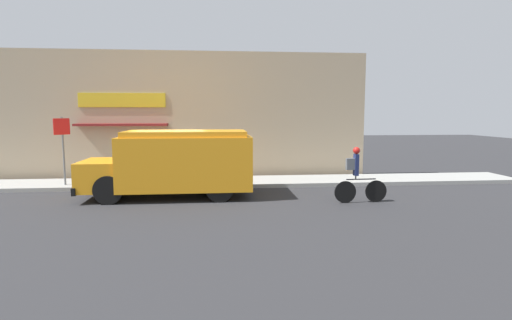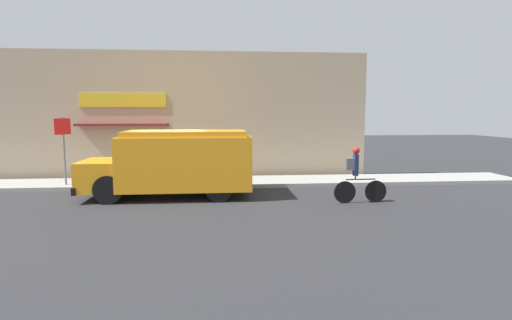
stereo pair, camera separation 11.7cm
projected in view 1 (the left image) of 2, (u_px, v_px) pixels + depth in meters
ground_plane at (171, 190)px, 14.77m from camera, size 70.00×70.00×0.00m
sidewalk at (174, 183)px, 15.80m from camera, size 28.00×2.11×0.15m
storefront at (175, 116)px, 16.96m from camera, size 16.45×0.77×5.42m
school_bus at (176, 162)px, 13.39m from camera, size 5.58×2.61×2.24m
cyclist at (358, 176)px, 12.55m from camera, size 1.72×0.22×1.77m
stop_sign_post at (63, 140)px, 14.73m from camera, size 0.45×0.45×2.53m
trash_bin at (188, 170)px, 16.00m from camera, size 0.50×0.50×0.84m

